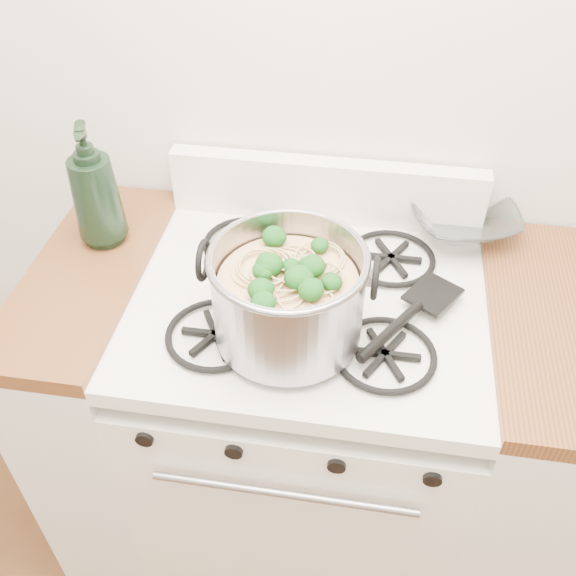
{
  "coord_description": "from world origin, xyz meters",
  "views": [
    {
      "loc": [
        0.12,
        0.25,
        1.85
      ],
      "look_at": [
        -0.03,
        1.14,
        1.04
      ],
      "focal_mm": 40.0,
      "sensor_mm": 36.0,
      "label": 1
    }
  ],
  "objects_px": {
    "spatula": "(433,292)",
    "glass_bowl": "(462,224)",
    "bottle": "(94,186)",
    "gas_range": "(305,426)",
    "stock_pot": "(288,297)"
  },
  "relations": [
    {
      "from": "stock_pot",
      "to": "spatula",
      "type": "bearing_deg",
      "value": 27.74
    },
    {
      "from": "glass_bowl",
      "to": "bottle",
      "type": "distance_m",
      "value": 0.85
    },
    {
      "from": "spatula",
      "to": "glass_bowl",
      "type": "xyz_separation_m",
      "value": [
        0.07,
        0.25,
        0.0
      ]
    },
    {
      "from": "stock_pot",
      "to": "glass_bowl",
      "type": "height_order",
      "value": "stock_pot"
    },
    {
      "from": "spatula",
      "to": "bottle",
      "type": "relative_size",
      "value": 1.05
    },
    {
      "from": "spatula",
      "to": "glass_bowl",
      "type": "relative_size",
      "value": 3.12
    },
    {
      "from": "spatula",
      "to": "stock_pot",
      "type": "bearing_deg",
      "value": -119.22
    },
    {
      "from": "spatula",
      "to": "bottle",
      "type": "xyz_separation_m",
      "value": [
        -0.76,
        0.08,
        0.13
      ]
    },
    {
      "from": "glass_bowl",
      "to": "gas_range",
      "type": "bearing_deg",
      "value": -139.79
    },
    {
      "from": "gas_range",
      "to": "stock_pot",
      "type": "bearing_deg",
      "value": -101.49
    },
    {
      "from": "gas_range",
      "to": "spatula",
      "type": "height_order",
      "value": "spatula"
    },
    {
      "from": "gas_range",
      "to": "stock_pot",
      "type": "xyz_separation_m",
      "value": [
        -0.03,
        -0.12,
        0.58
      ]
    },
    {
      "from": "gas_range",
      "to": "bottle",
      "type": "xyz_separation_m",
      "value": [
        -0.5,
        0.11,
        0.63
      ]
    },
    {
      "from": "gas_range",
      "to": "glass_bowl",
      "type": "bearing_deg",
      "value": 40.21
    },
    {
      "from": "gas_range",
      "to": "glass_bowl",
      "type": "relative_size",
      "value": 9.3
    }
  ]
}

